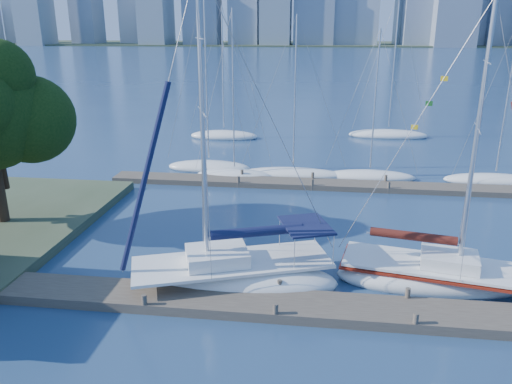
# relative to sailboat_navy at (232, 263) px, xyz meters

# --- Properties ---
(ground) EXTENTS (700.00, 700.00, 0.00)m
(ground) POSITION_rel_sailboat_navy_xyz_m (2.10, -1.86, -0.98)
(ground) COLOR navy
(ground) RESTS_ON ground
(near_dock) EXTENTS (26.00, 2.00, 0.40)m
(near_dock) POSITION_rel_sailboat_navy_xyz_m (2.10, -1.86, -0.78)
(near_dock) COLOR #483D34
(near_dock) RESTS_ON ground
(far_dock) EXTENTS (30.00, 1.80, 0.36)m
(far_dock) POSITION_rel_sailboat_navy_xyz_m (4.10, 14.14, -0.80)
(far_dock) COLOR #483D34
(far_dock) RESTS_ON ground
(far_shore) EXTENTS (800.00, 100.00, 1.50)m
(far_shore) POSITION_rel_sailboat_navy_xyz_m (2.10, 318.14, -0.98)
(far_shore) COLOR #38472D
(far_shore) RESTS_ON ground
(sailboat_navy) EXTENTS (9.39, 5.76, 13.19)m
(sailboat_navy) POSITION_rel_sailboat_navy_xyz_m (0.00, 0.00, 0.00)
(sailboat_navy) COLOR white
(sailboat_navy) RESTS_ON ground
(sailboat_maroon) EXTENTS (8.42, 4.10, 12.10)m
(sailboat_maroon) POSITION_rel_sailboat_navy_xyz_m (8.48, 1.06, -0.03)
(sailboat_maroon) COLOR white
(sailboat_maroon) RESTS_ON ground
(bg_boat_0) EXTENTS (6.48, 2.51, 13.70)m
(bg_boat_0) POSITION_rel_sailboat_navy_xyz_m (-4.85, 17.43, -0.71)
(bg_boat_0) COLOR white
(bg_boat_0) RESTS_ON ground
(bg_boat_1) EXTENTS (5.84, 3.25, 11.92)m
(bg_boat_1) POSITION_rel_sailboat_navy_xyz_m (-2.56, 15.54, -0.74)
(bg_boat_1) COLOR white
(bg_boat_1) RESTS_ON ground
(bg_boat_2) EXTENTS (7.70, 2.54, 11.56)m
(bg_boat_2) POSITION_rel_sailboat_navy_xyz_m (1.66, 16.39, -0.75)
(bg_boat_2) COLOR white
(bg_boat_2) RESTS_ON ground
(bg_boat_3) EXTENTS (6.74, 3.19, 10.66)m
(bg_boat_3) POSITION_rel_sailboat_navy_xyz_m (7.17, 16.51, -0.76)
(bg_boat_3) COLOR white
(bg_boat_3) RESTS_ON ground
(bg_boat_4) EXTENTS (7.21, 4.32, 11.40)m
(bg_boat_4) POSITION_rel_sailboat_navy_xyz_m (15.79, 16.60, -0.75)
(bg_boat_4) COLOR white
(bg_boat_4) RESTS_ON ground
(bg_boat_6) EXTENTS (6.86, 2.82, 12.69)m
(bg_boat_6) POSITION_rel_sailboat_navy_xyz_m (-5.86, 28.89, -0.71)
(bg_boat_6) COLOR white
(bg_boat_6) RESTS_ON ground
(bg_boat_7) EXTENTS (8.08, 4.64, 14.55)m
(bg_boat_7) POSITION_rel_sailboat_navy_xyz_m (10.25, 31.41, -0.70)
(bg_boat_7) COLOR white
(bg_boat_7) RESTS_ON ground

